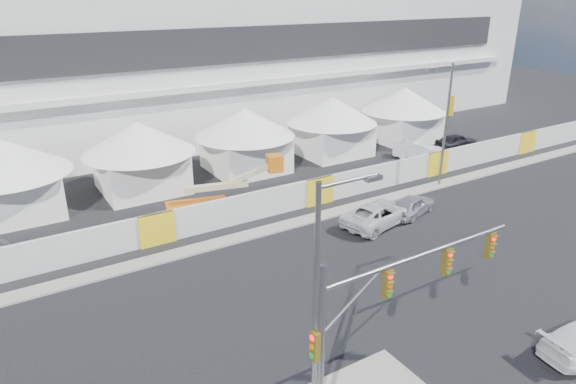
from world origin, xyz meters
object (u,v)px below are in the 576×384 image
sedan_silver (412,205)px  traffic_mast (369,328)px  lot_car_b (456,141)px  streetlight_curb (445,117)px  lot_car_a (419,150)px  streetlight_median (322,291)px  pickup_curb (378,214)px  boom_lift (208,203)px

sedan_silver → traffic_mast: (-14.44, -12.32, 3.22)m
lot_car_b → traffic_mast: 36.70m
streetlight_curb → lot_car_a: bearing=56.8°
lot_car_b → streetlight_curb: bearing=127.1°
sedan_silver → traffic_mast: traffic_mast is taller
lot_car_b → streetlight_median: (-30.82, -20.78, 4.62)m
pickup_curb → lot_car_a: bearing=-67.4°
lot_car_b → streetlight_curb: (-9.29, -6.32, 4.78)m
pickup_curb → lot_car_b: pickup_curb is taller
lot_car_b → boom_lift: bearing=97.9°
lot_car_a → sedan_silver: bearing=176.9°
streetlight_median → streetlight_curb: streetlight_curb is taller
pickup_curb → lot_car_b: (18.11, 9.31, -0.02)m
traffic_mast → boom_lift: size_ratio=1.08×
lot_car_a → boom_lift: boom_lift is taller
lot_car_a → streetlight_curb: 8.70m
streetlight_median → traffic_mast: bearing=-32.7°
sedan_silver → lot_car_a: size_ratio=0.90×
lot_car_a → lot_car_b: size_ratio=1.05×
streetlight_median → lot_car_a: bearing=38.8°
traffic_mast → lot_car_a: bearing=41.5°
lot_car_b → traffic_mast: (-29.47, -21.64, 3.19)m
pickup_curb → streetlight_curb: (8.81, 3.00, 4.77)m
traffic_mast → streetlight_curb: streetlight_curb is taller
lot_car_b → boom_lift: 27.24m
sedan_silver → streetlight_curb: streetlight_curb is taller
lot_car_a → lot_car_b: bearing=-43.7°
sedan_silver → traffic_mast: size_ratio=0.48×
lot_car_b → traffic_mast: traffic_mast is taller
sedan_silver → streetlight_curb: bearing=-78.9°
boom_lift → lot_car_b: bearing=18.9°
streetlight_median → streetlight_curb: size_ratio=0.95×
sedan_silver → streetlight_median: (-15.78, -11.45, 4.66)m
pickup_curb → traffic_mast: size_ratio=0.63×
streetlight_curb → streetlight_median: bearing=-146.1°
lot_car_a → streetlight_curb: streetlight_curb is taller
lot_car_a → traffic_mast: (-24.17, -21.41, 3.18)m
streetlight_curb → lot_car_b: bearing=34.2°
sedan_silver → lot_car_b: 17.69m
lot_car_b → streetlight_curb: streetlight_curb is taller
lot_car_b → traffic_mast: size_ratio=0.50×
pickup_curb → boom_lift: 11.40m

